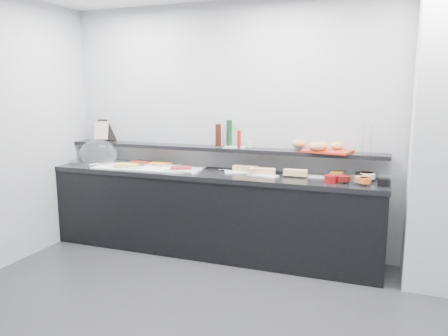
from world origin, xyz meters
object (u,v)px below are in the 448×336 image
(sandwich_plate_mid, at_px, (263,176))
(framed_print, at_px, (108,130))
(carafe, at_px, (367,139))
(bread_tray, at_px, (327,151))
(cloche_base, at_px, (90,162))
(condiment_tray, at_px, (235,147))

(sandwich_plate_mid, height_order, framed_print, framed_print)
(carafe, bearing_deg, bread_tray, 174.19)
(sandwich_plate_mid, xyz_separation_m, carafe, (0.98, 0.17, 0.39))
(sandwich_plate_mid, bearing_deg, cloche_base, -166.26)
(cloche_base, distance_m, condiment_tray, 1.79)
(sandwich_plate_mid, xyz_separation_m, framed_print, (-2.06, 0.32, 0.37))
(sandwich_plate_mid, relative_size, framed_print, 1.18)
(sandwich_plate_mid, xyz_separation_m, condiment_tray, (-0.38, 0.21, 0.25))
(framed_print, distance_m, bread_tray, 2.67)
(condiment_tray, height_order, bread_tray, bread_tray)
(cloche_base, bearing_deg, condiment_tray, 27.09)
(condiment_tray, bearing_deg, bread_tray, -7.39)
(sandwich_plate_mid, bearing_deg, carafe, 24.72)
(framed_print, distance_m, carafe, 3.05)
(sandwich_plate_mid, relative_size, carafe, 1.02)
(condiment_tray, distance_m, carafe, 1.36)
(framed_print, relative_size, carafe, 0.87)
(framed_print, bearing_deg, sandwich_plate_mid, -32.92)
(cloche_base, xyz_separation_m, bread_tray, (2.75, 0.16, 0.24))
(cloche_base, xyz_separation_m, carafe, (3.12, 0.12, 0.38))
(sandwich_plate_mid, relative_size, condiment_tray, 1.30)
(sandwich_plate_mid, bearing_deg, bread_tray, 33.77)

